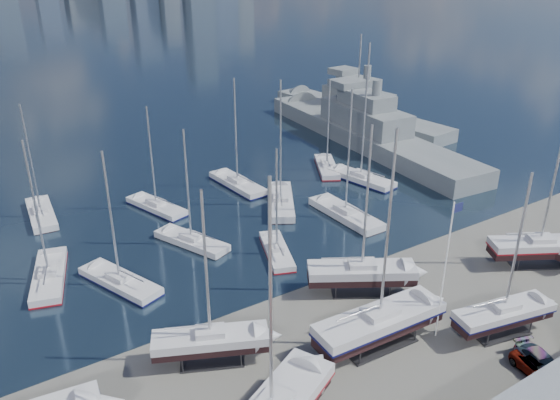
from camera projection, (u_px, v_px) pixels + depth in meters
ground at (379, 340)px, 45.84m from camera, size 1400.00×1400.00×0.00m
sailboat_cradle_2 at (211, 341)px, 42.56m from camera, size 9.29×6.03×14.87m
sailboat_cradle_3 at (380, 322)px, 44.41m from camera, size 11.78×3.85×18.59m
sailboat_cradle_4 at (362, 273)px, 51.57m from camera, size 10.19×7.66×16.56m
sailboat_cradle_5 at (504, 314)px, 45.82m from camera, size 9.37×4.33×14.73m
sailboat_cradle_6 at (539, 247)px, 56.24m from camera, size 10.26×7.40×16.37m
sailboat_moored_1 at (50, 277)px, 54.19m from camera, size 5.54×10.58×15.23m
sailboat_moored_2 at (42, 215)px, 67.19m from camera, size 3.53×10.04×14.88m
sailboat_moored_3 at (120, 283)px, 53.27m from camera, size 6.00×10.04×14.52m
sailboat_moored_4 at (192, 242)px, 60.82m from camera, size 5.95×9.55×13.99m
sailboat_moored_5 at (157, 207)px, 69.28m from camera, size 5.29×9.72×14.01m
sailboat_moored_6 at (277, 252)px, 58.82m from camera, size 5.16×8.71×12.59m
sailboat_moored_7 at (281, 203)px, 70.45m from camera, size 8.45×11.30×17.01m
sailboat_moored_8 at (238, 185)px, 76.11m from camera, size 3.83×10.84×15.90m
sailboat_moored_9 at (345, 215)px, 67.12m from camera, size 3.25×11.14×16.77m
sailboat_moored_10 at (361, 179)px, 78.03m from camera, size 5.04×10.97×15.84m
sailboat_moored_11 at (327, 168)px, 82.23m from camera, size 7.01×9.67×14.31m
naval_ship_east at (364, 133)px, 93.77m from camera, size 12.37×51.69×18.61m
naval_ship_west at (357, 111)px, 107.29m from camera, size 10.49×42.78×17.81m
car_c at (539, 369)px, 41.64m from camera, size 2.86×4.87×1.27m
car_d at (542, 363)px, 42.09m from camera, size 3.42×5.38×1.45m
flagpole at (447, 262)px, 43.45m from camera, size 1.10×0.12×12.46m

